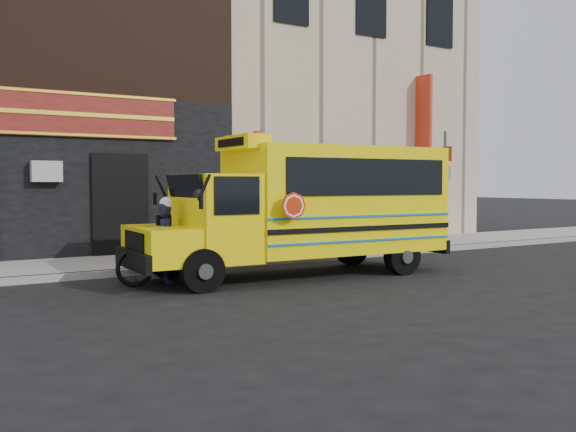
{
  "coord_description": "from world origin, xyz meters",
  "views": [
    {
      "loc": [
        -8.14,
        -10.74,
        1.99
      ],
      "look_at": [
        -0.35,
        1.85,
        1.21
      ],
      "focal_mm": 40.0,
      "sensor_mm": 36.0,
      "label": 1
    }
  ],
  "objects_px": {
    "school_bus": "(309,205)",
    "cyclist": "(167,245)",
    "sign_pole": "(445,186)",
    "bicycle": "(165,255)"
  },
  "relations": [
    {
      "from": "school_bus",
      "to": "cyclist",
      "type": "relative_size",
      "value": 4.51
    },
    {
      "from": "sign_pole",
      "to": "cyclist",
      "type": "height_order",
      "value": "sign_pole"
    },
    {
      "from": "school_bus",
      "to": "bicycle",
      "type": "bearing_deg",
      "value": 173.84
    },
    {
      "from": "sign_pole",
      "to": "cyclist",
      "type": "distance_m",
      "value": 9.04
    },
    {
      "from": "sign_pole",
      "to": "bicycle",
      "type": "xyz_separation_m",
      "value": [
        -8.89,
        -1.38,
        -1.3
      ]
    },
    {
      "from": "school_bus",
      "to": "cyclist",
      "type": "height_order",
      "value": "school_bus"
    },
    {
      "from": "school_bus",
      "to": "sign_pole",
      "type": "distance_m",
      "value": 6.03
    },
    {
      "from": "school_bus",
      "to": "cyclist",
      "type": "xyz_separation_m",
      "value": [
        -3.1,
        0.32,
        -0.73
      ]
    },
    {
      "from": "sign_pole",
      "to": "bicycle",
      "type": "distance_m",
      "value": 9.09
    },
    {
      "from": "cyclist",
      "to": "bicycle",
      "type": "bearing_deg",
      "value": 68.89
    }
  ]
}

